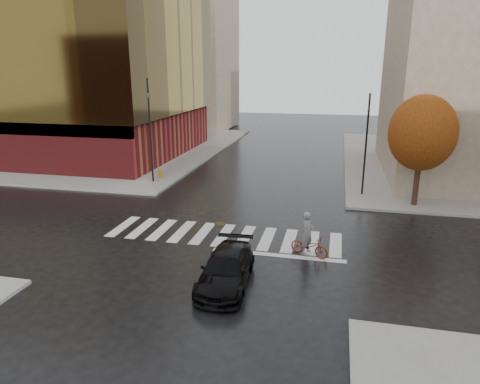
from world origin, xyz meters
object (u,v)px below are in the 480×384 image
object	(u,v)px
sedan	(226,269)
traffic_light_ne	(366,140)
cyclist	(309,241)
traffic_light_nw	(150,124)
fire_hydrant	(160,173)

from	to	relation	value
sedan	traffic_light_ne	world-z (taller)	traffic_light_ne
cyclist	sedan	bearing A→B (deg)	161.77
traffic_light_nw	fire_hydrant	bearing A→B (deg)	-171.80
sedan	fire_hydrant	distance (m)	16.86
traffic_light_ne	cyclist	bearing A→B (deg)	66.14
sedan	cyclist	world-z (taller)	cyclist
fire_hydrant	traffic_light_ne	bearing A→B (deg)	-3.96
cyclist	traffic_light_nw	size ratio (longest dim) A/B	0.28
sedan	traffic_light_nw	world-z (taller)	traffic_light_nw
traffic_light_ne	fire_hydrant	xyz separation A→B (m)	(-14.45, 1.00, -3.20)
sedan	traffic_light_nw	xyz separation A→B (m)	(-8.97, 13.37, 3.63)
traffic_light_nw	traffic_light_ne	distance (m)	14.62
cyclist	fire_hydrant	size ratio (longest dim) A/B	3.03
traffic_light_ne	fire_hydrant	size ratio (longest dim) A/B	9.54
traffic_light_nw	fire_hydrant	xyz separation A→B (m)	(0.15, 1.00, -3.75)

